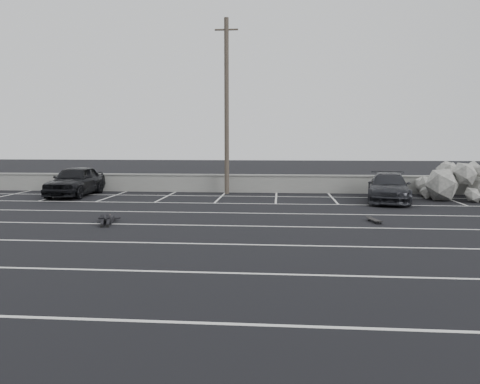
# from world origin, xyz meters

# --- Properties ---
(ground) EXTENTS (120.00, 120.00, 0.00)m
(ground) POSITION_xyz_m (0.00, 0.00, 0.00)
(ground) COLOR black
(ground) RESTS_ON ground
(seawall) EXTENTS (50.00, 0.45, 1.06)m
(seawall) POSITION_xyz_m (0.00, 14.00, 0.55)
(seawall) COLOR gray
(seawall) RESTS_ON ground
(stall_lines) EXTENTS (36.00, 20.05, 0.01)m
(stall_lines) POSITION_xyz_m (-0.08, 4.41, 0.00)
(stall_lines) COLOR silver
(stall_lines) RESTS_ON ground
(car_left) EXTENTS (2.03, 4.91, 1.66)m
(car_left) POSITION_xyz_m (-10.11, 11.50, 0.83)
(car_left) COLOR black
(car_left) RESTS_ON ground
(car_right) EXTENTS (2.88, 5.21, 1.43)m
(car_right) POSITION_xyz_m (6.63, 10.40, 0.72)
(car_right) COLOR black
(car_right) RESTS_ON ground
(utility_pole) EXTENTS (1.31, 0.26, 9.85)m
(utility_pole) POSITION_xyz_m (-1.85, 13.20, 4.99)
(utility_pole) COLOR #4C4238
(utility_pole) RESTS_ON ground
(trash_bin) EXTENTS (0.87, 0.87, 1.03)m
(trash_bin) POSITION_xyz_m (9.86, 13.56, 0.52)
(trash_bin) COLOR #262628
(trash_bin) RESTS_ON ground
(riprap_pile) EXTENTS (5.69, 4.62, 1.66)m
(riprap_pile) POSITION_xyz_m (11.15, 11.58, 0.60)
(riprap_pile) COLOR #A09D95
(riprap_pile) RESTS_ON ground
(person) EXTENTS (1.82, 2.52, 0.43)m
(person) POSITION_xyz_m (-5.21, 3.36, 0.21)
(person) COLOR black
(person) RESTS_ON ground
(skateboard) EXTENTS (0.42, 0.90, 0.11)m
(skateboard) POSITION_xyz_m (4.74, 4.18, 0.08)
(skateboard) COLOR black
(skateboard) RESTS_ON ground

